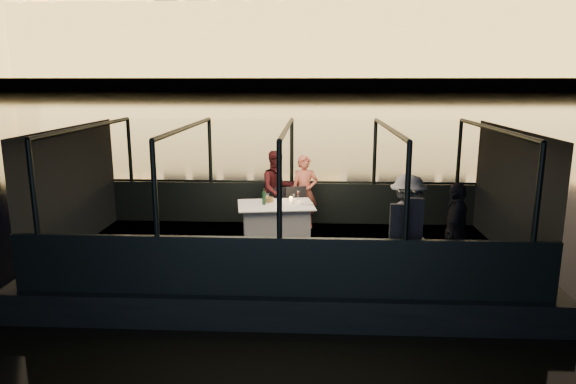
# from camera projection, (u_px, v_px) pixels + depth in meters

# --- Properties ---
(river_water) EXTENTS (500.00, 500.00, 0.00)m
(river_water) POSITION_uv_depth(u_px,v_px,m) (312.00, 101.00, 87.70)
(river_water) COLOR black
(river_water) RESTS_ON ground
(boat_hull) EXTENTS (8.60, 4.40, 1.00)m
(boat_hull) POSITION_uv_depth(u_px,v_px,m) (287.00, 277.00, 9.68)
(boat_hull) COLOR black
(boat_hull) RESTS_ON river_water
(boat_deck) EXTENTS (8.00, 4.00, 0.04)m
(boat_deck) POSITION_uv_depth(u_px,v_px,m) (287.00, 252.00, 9.58)
(boat_deck) COLOR black
(boat_deck) RESTS_ON boat_hull
(gunwale_port) EXTENTS (8.00, 0.08, 0.90)m
(gunwale_port) POSITION_uv_depth(u_px,v_px,m) (292.00, 203.00, 11.42)
(gunwale_port) COLOR black
(gunwale_port) RESTS_ON boat_deck
(gunwale_starboard) EXTENTS (8.00, 0.08, 0.90)m
(gunwale_starboard) POSITION_uv_depth(u_px,v_px,m) (280.00, 267.00, 7.52)
(gunwale_starboard) COLOR black
(gunwale_starboard) RESTS_ON boat_deck
(cabin_glass_port) EXTENTS (8.00, 0.02, 1.40)m
(cabin_glass_port) POSITION_uv_depth(u_px,v_px,m) (292.00, 152.00, 11.18)
(cabin_glass_port) COLOR #99B2B2
(cabin_glass_port) RESTS_ON gunwale_port
(cabin_glass_starboard) EXTENTS (8.00, 0.02, 1.40)m
(cabin_glass_starboard) POSITION_uv_depth(u_px,v_px,m) (279.00, 190.00, 7.28)
(cabin_glass_starboard) COLOR #99B2B2
(cabin_glass_starboard) RESTS_ON gunwale_starboard
(cabin_roof_glass) EXTENTS (8.00, 4.00, 0.02)m
(cabin_roof_glass) POSITION_uv_depth(u_px,v_px,m) (287.00, 128.00, 9.08)
(cabin_roof_glass) COLOR #99B2B2
(cabin_roof_glass) RESTS_ON boat_deck
(end_wall_fore) EXTENTS (0.02, 4.00, 2.30)m
(end_wall_fore) POSITION_uv_depth(u_px,v_px,m) (72.00, 189.00, 9.52)
(end_wall_fore) COLOR black
(end_wall_fore) RESTS_ON boat_deck
(end_wall_aft) EXTENTS (0.02, 4.00, 2.30)m
(end_wall_aft) POSITION_uv_depth(u_px,v_px,m) (511.00, 194.00, 9.12)
(end_wall_aft) COLOR black
(end_wall_aft) RESTS_ON boat_deck
(canopy_ribs) EXTENTS (8.00, 4.00, 2.30)m
(canopy_ribs) POSITION_uv_depth(u_px,v_px,m) (287.00, 191.00, 9.32)
(canopy_ribs) COLOR black
(canopy_ribs) RESTS_ON boat_deck
(embankment) EXTENTS (400.00, 140.00, 6.00)m
(embankment) POSITION_uv_depth(u_px,v_px,m) (314.00, 86.00, 214.28)
(embankment) COLOR #423D33
(embankment) RESTS_ON ground
(parliament_building) EXTENTS (220.00, 32.00, 60.00)m
(parliament_building) POSITION_uv_depth(u_px,v_px,m) (314.00, 3.00, 174.12)
(parliament_building) COLOR #F2D18C
(parliament_building) RESTS_ON embankment
(dining_table_central) EXTENTS (1.60, 1.27, 0.77)m
(dining_table_central) POSITION_uv_depth(u_px,v_px,m) (276.00, 223.00, 10.04)
(dining_table_central) COLOR silver
(dining_table_central) RESTS_ON boat_deck
(chair_port_left) EXTENTS (0.52, 0.52, 0.87)m
(chair_port_left) POSITION_uv_depth(u_px,v_px,m) (277.00, 209.00, 10.87)
(chair_port_left) COLOR black
(chair_port_left) RESTS_ON boat_deck
(chair_port_right) EXTENTS (0.55, 0.55, 0.94)m
(chair_port_right) POSITION_uv_depth(u_px,v_px,m) (296.00, 212.00, 10.63)
(chair_port_right) COLOR black
(chair_port_right) RESTS_ON boat_deck
(coat_stand) EXTENTS (0.53, 0.47, 1.59)m
(coat_stand) POSITION_uv_depth(u_px,v_px,m) (404.00, 233.00, 7.63)
(coat_stand) COLOR black
(coat_stand) RESTS_ON boat_deck
(person_woman_coral) EXTENTS (0.59, 0.41, 1.57)m
(person_woman_coral) POSITION_uv_depth(u_px,v_px,m) (305.00, 194.00, 10.98)
(person_woman_coral) COLOR #DB684F
(person_woman_coral) RESTS_ON boat_deck
(person_man_maroon) EXTENTS (0.99, 0.90, 1.67)m
(person_man_maroon) POSITION_uv_depth(u_px,v_px,m) (278.00, 193.00, 11.03)
(person_man_maroon) COLOR #3A1013
(person_man_maroon) RESTS_ON boat_deck
(passenger_stripe) EXTENTS (0.93, 1.21, 1.65)m
(passenger_stripe) POSITION_uv_depth(u_px,v_px,m) (407.00, 222.00, 8.45)
(passenger_stripe) COLOR white
(passenger_stripe) RESTS_ON boat_deck
(passenger_dark) EXTENTS (0.74, 1.01, 1.59)m
(passenger_dark) POSITION_uv_depth(u_px,v_px,m) (456.00, 228.00, 8.06)
(passenger_dark) COLOR black
(passenger_dark) RESTS_ON boat_deck
(wine_bottle) EXTENTS (0.07, 0.07, 0.32)m
(wine_bottle) POSITION_uv_depth(u_px,v_px,m) (264.00, 197.00, 9.92)
(wine_bottle) COLOR #153A20
(wine_bottle) RESTS_ON dining_table_central
(bread_basket) EXTENTS (0.25, 0.25, 0.09)m
(bread_basket) POSITION_uv_depth(u_px,v_px,m) (268.00, 200.00, 10.19)
(bread_basket) COLOR brown
(bread_basket) RESTS_ON dining_table_central
(amber_candle) EXTENTS (0.07, 0.07, 0.08)m
(amber_candle) POSITION_uv_depth(u_px,v_px,m) (291.00, 199.00, 10.24)
(amber_candle) COLOR #F5A03D
(amber_candle) RESTS_ON dining_table_central
(plate_near) EXTENTS (0.32, 0.32, 0.02)m
(plate_near) POSITION_uv_depth(u_px,v_px,m) (307.00, 203.00, 10.01)
(plate_near) COLOR silver
(plate_near) RESTS_ON dining_table_central
(plate_far) EXTENTS (0.25, 0.25, 0.01)m
(plate_far) POSITION_uv_depth(u_px,v_px,m) (268.00, 200.00, 10.32)
(plate_far) COLOR white
(plate_far) RESTS_ON dining_table_central
(wine_glass_white) EXTENTS (0.07, 0.07, 0.19)m
(wine_glass_white) POSITION_uv_depth(u_px,v_px,m) (268.00, 199.00, 9.99)
(wine_glass_white) COLOR white
(wine_glass_white) RESTS_ON dining_table_central
(wine_glass_red) EXTENTS (0.07, 0.07, 0.17)m
(wine_glass_red) POSITION_uv_depth(u_px,v_px,m) (298.00, 195.00, 10.33)
(wine_glass_red) COLOR silver
(wine_glass_red) RESTS_ON dining_table_central
(wine_glass_empty) EXTENTS (0.07, 0.07, 0.19)m
(wine_glass_empty) POSITION_uv_depth(u_px,v_px,m) (294.00, 199.00, 10.00)
(wine_glass_empty) COLOR white
(wine_glass_empty) RESTS_ON dining_table_central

